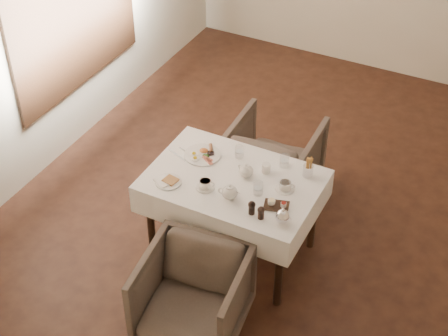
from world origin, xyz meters
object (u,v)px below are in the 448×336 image
table (233,191)px  teapot_centre (246,170)px  armchair_near (193,296)px  breakfast_plate (203,154)px  armchair_far (274,158)px

table → teapot_centre: (0.07, 0.07, 0.18)m
armchair_near → breakfast_plate: 1.14m
armchair_far → breakfast_plate: breakfast_plate is taller
armchair_near → teapot_centre: (-0.02, 0.89, 0.48)m
table → armchair_near: bearing=-83.3°
breakfast_plate → armchair_far: bearing=59.8°
armchair_far → teapot_centre: teapot_centre is taller
armchair_far → breakfast_plate: size_ratio=2.65×
table → armchair_near: size_ratio=1.76×
table → armchair_near: table is taller
teapot_centre → armchair_near: bearing=-71.3°
table → teapot_centre: teapot_centre is taller
armchair_far → teapot_centre: bearing=95.3°
armchair_far → breakfast_plate: (-0.31, -0.71, 0.42)m
teapot_centre → table: bearing=-118.7°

